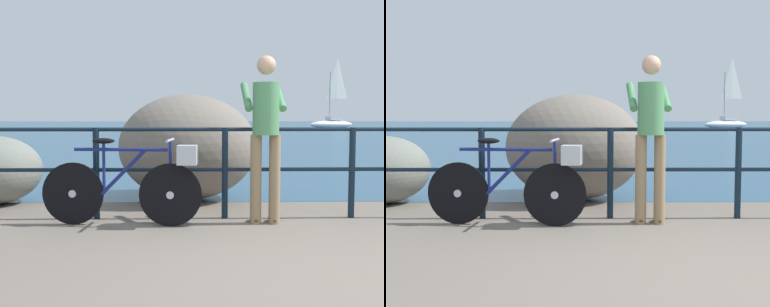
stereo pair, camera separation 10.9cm
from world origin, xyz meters
TOP-DOWN VIEW (x-y plane):
  - ground_plane at (0.00, 20.00)m, footprint 120.00×120.00m
  - sea_surface at (0.00, 48.17)m, footprint 120.00×90.00m
  - promenade_railing at (0.00, 2.14)m, footprint 7.25×0.07m
  - bicycle at (-1.69, 1.77)m, footprint 1.69×0.48m
  - person_at_railing at (-0.31, 1.86)m, footprint 0.45×0.64m
  - breakwater_boulder_main at (-1.12, 3.47)m, footprint 1.89×1.82m
  - sailboat at (12.14, 40.52)m, footprint 4.57×2.83m

SIDE VIEW (x-z plane):
  - ground_plane at x=0.00m, z-range -0.10..0.00m
  - sea_surface at x=0.00m, z-range 0.00..0.01m
  - bicycle at x=-1.69m, z-range 0.00..0.92m
  - promenade_railing at x=0.00m, z-range 0.13..1.15m
  - sailboat at x=12.14m, z-range -2.37..3.79m
  - breakwater_boulder_main at x=-1.12m, z-range 0.00..1.44m
  - person_at_railing at x=-0.31m, z-range 0.10..1.88m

